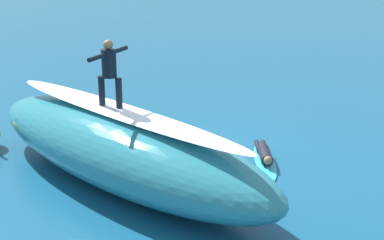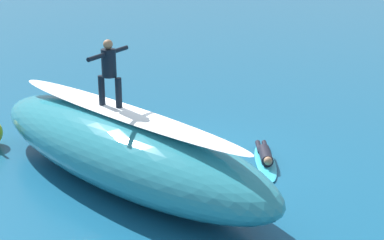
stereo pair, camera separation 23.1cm
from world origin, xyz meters
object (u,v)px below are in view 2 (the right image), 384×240
surfboard_riding (111,108)px  surfer_riding (109,68)px  surfboard_paddling (265,162)px  surfer_paddling (265,154)px

surfboard_riding → surfer_riding: surfer_riding is taller
surfer_riding → surfboard_paddling: 4.63m
surfer_riding → surfboard_riding: bearing=63.2°
surfer_riding → surfboard_paddling: bearing=-138.4°
surfboard_riding → surfer_riding: 0.93m
surfboard_paddling → surfer_paddling: 0.21m
surfboard_riding → surfer_paddling: (-2.77, -2.65, -1.55)m
surfboard_paddling → surfer_paddling: (0.06, -0.12, 0.17)m
surfer_paddling → surfboard_paddling: bearing=-0.0°
surfer_riding → surfer_paddling: (-2.77, -2.65, -2.47)m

